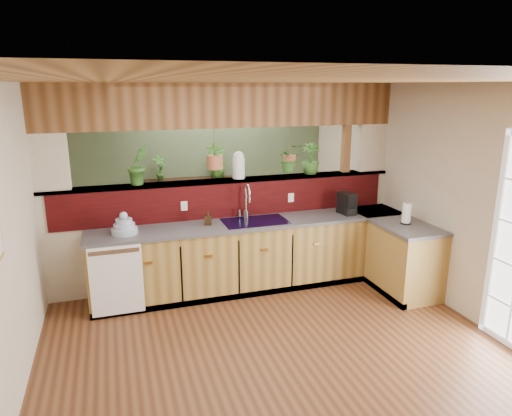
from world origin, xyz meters
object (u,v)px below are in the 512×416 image
object	(u,v)px
faucet	(247,200)
dish_stack	(124,227)
paper_towel	(406,214)
shelving_console	(187,210)
glass_jar	(239,165)
soap_dispenser	(208,218)
coffee_maker	(347,204)

from	to	relation	value
faucet	dish_stack	distance (m)	1.55
paper_towel	shelving_console	bearing A→B (deg)	127.44
dish_stack	shelving_console	world-z (taller)	dish_stack
paper_towel	dish_stack	bearing A→B (deg)	168.86
glass_jar	shelving_console	distance (m)	2.22
glass_jar	dish_stack	bearing A→B (deg)	-165.25
paper_towel	glass_jar	size ratio (longest dim) A/B	0.78
dish_stack	soap_dispenser	xyz separation A→B (m)	(1.00, 0.05, 0.01)
dish_stack	coffee_maker	xyz separation A→B (m)	(2.87, -0.03, 0.05)
soap_dispenser	glass_jar	size ratio (longest dim) A/B	0.51
soap_dispenser	coffee_maker	distance (m)	1.88
coffee_maker	glass_jar	xyz separation A→B (m)	(-1.38, 0.42, 0.54)
faucet	coffee_maker	world-z (taller)	faucet
faucet	coffee_maker	size ratio (longest dim) A/B	1.61
faucet	paper_towel	bearing A→B (deg)	-24.61
dish_stack	paper_towel	xyz separation A→B (m)	(3.35, -0.66, 0.04)
soap_dispenser	shelving_console	size ratio (longest dim) A/B	0.11
soap_dispenser	coffee_maker	world-z (taller)	coffee_maker
soap_dispenser	shelving_console	world-z (taller)	soap_dispenser
soap_dispenser	shelving_console	distance (m)	2.30
faucet	shelving_console	distance (m)	2.26
coffee_maker	soap_dispenser	bearing A→B (deg)	166.37
glass_jar	soap_dispenser	bearing A→B (deg)	-145.11
soap_dispenser	paper_towel	bearing A→B (deg)	-16.72
dish_stack	shelving_console	size ratio (longest dim) A/B	0.19
shelving_console	dish_stack	bearing A→B (deg)	-108.50
faucet	soap_dispenser	distance (m)	0.57
paper_towel	glass_jar	distance (m)	2.21
dish_stack	paper_towel	bearing A→B (deg)	-11.14
faucet	glass_jar	xyz separation A→B (m)	(-0.04, 0.22, 0.42)
faucet	soap_dispenser	size ratio (longest dim) A/B	2.56
dish_stack	glass_jar	world-z (taller)	glass_jar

